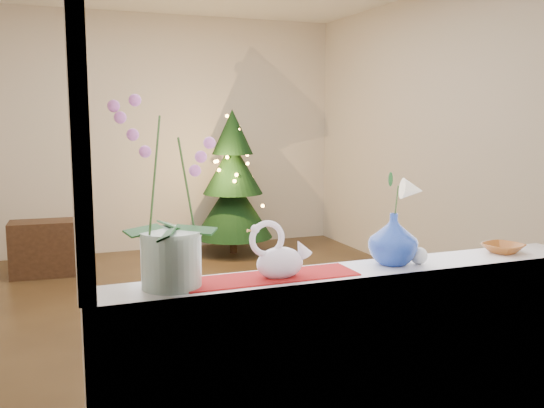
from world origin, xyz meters
The scene contains 16 objects.
ground centered at (0.00, 0.00, 0.00)m, with size 5.00×5.00×0.00m, color #322214.
wall_back centered at (0.00, 2.50, 1.35)m, with size 4.50×0.10×2.70m, color beige.
wall_front centered at (0.00, -2.50, 1.35)m, with size 4.50×0.10×2.70m, color beige.
wall_right centered at (2.25, 0.00, 1.35)m, with size 0.10×5.00×2.70m, color beige.
window_apron centered at (0.00, -2.46, 0.44)m, with size 2.20×0.08×0.88m, color white.
windowsill centered at (0.00, -2.37, 0.90)m, with size 2.20×0.26×0.04m, color white.
window_frame centered at (0.00, -2.47, 1.70)m, with size 2.22×0.06×1.60m, color white, non-canonical shape.
runner centered at (-0.38, -2.37, 0.92)m, with size 0.70×0.20×0.01m, color maroon.
orchid_pot centered at (-0.77, -2.36, 1.27)m, with size 0.24×0.24×0.71m, color white, non-canonical shape.
swan centered at (-0.35, -2.39, 1.03)m, with size 0.26×0.12×0.22m, color silver, non-canonical shape.
blue_vase centered at (0.19, -2.35, 1.05)m, with size 0.24×0.24×0.25m, color navy.
lily centered at (0.19, -2.35, 1.27)m, with size 0.14×0.08×0.19m, color silver, non-canonical shape.
paperweight centered at (0.29, -2.40, 0.96)m, with size 0.07×0.07×0.07m, color silver.
amber_dish centered at (0.79, -2.35, 0.94)m, with size 0.15×0.15×0.04m, color brown.
xmas_tree centered at (0.84, 1.95, 0.81)m, with size 0.89×0.89×1.63m, color black, non-canonical shape.
side_table centered at (-1.14, 1.68, 0.27)m, with size 0.72×0.36×0.54m, color black.
Camera 1 is at (-1.22, -4.53, 1.55)m, focal length 40.00 mm.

